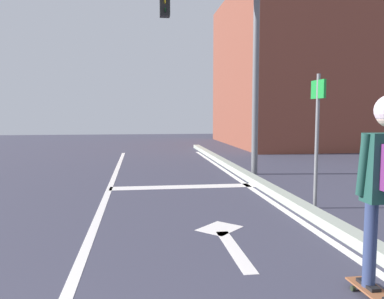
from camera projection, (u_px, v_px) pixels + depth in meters
name	position (u px, v px, depth m)	size (l,w,h in m)	color
lane_line_center	(96.00, 223.00, 5.58)	(0.12, 20.00, 0.01)	silver
lane_line_curbside	(292.00, 216.00, 5.98)	(0.12, 20.00, 0.01)	silver
stop_bar	(183.00, 187.00, 8.33)	(3.12, 0.40, 0.01)	silver
lane_arrow_stem	(234.00, 250.00, 4.48)	(0.16, 1.40, 0.01)	silver
lane_arrow_head	(219.00, 228.00, 5.32)	(0.56, 0.44, 0.01)	silver
curb_strip	(308.00, 211.00, 6.01)	(0.24, 24.00, 0.14)	#9CA495
skateboard	(382.00, 298.00, 3.19)	(0.22, 0.79, 0.07)	brown
traffic_signal_mast	(215.00, 40.00, 9.62)	(4.69, 0.34, 5.01)	slate
street_sign_post	(317.00, 121.00, 6.33)	(0.06, 0.44, 2.22)	slate
building_block	(362.00, 72.00, 19.92)	(13.82, 9.16, 7.45)	brown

